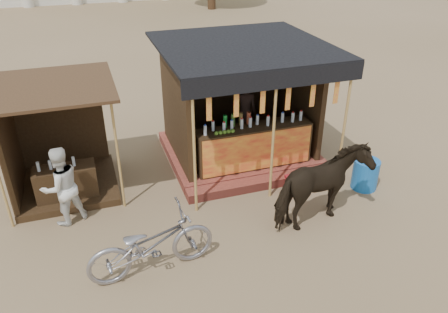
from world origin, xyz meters
TOP-DOWN VIEW (x-y plane):
  - ground at (0.00, 0.00)m, footprint 120.00×120.00m
  - main_stall at (1.01, 3.36)m, footprint 3.60×3.61m
  - secondary_stall at (-3.17, 3.24)m, footprint 2.40×2.40m
  - cow at (1.51, 0.42)m, footprint 2.02×1.29m
  - motorbike at (-1.72, 0.14)m, footprint 2.16×0.94m
  - bystander at (-3.04, 2.00)m, footprint 0.94×0.86m
  - blue_barrel at (3.07, 1.22)m, footprint 0.58×0.58m
  - red_crate at (1.63, 1.62)m, footprint 0.43×0.44m
  - cooler at (1.96, 2.60)m, footprint 0.64×0.44m

SIDE VIEW (x-z plane):
  - ground at x=0.00m, z-range 0.00..0.00m
  - red_crate at x=1.63m, z-range 0.00..0.27m
  - cooler at x=1.96m, z-range 0.00..0.46m
  - blue_barrel at x=3.07m, z-range 0.00..0.66m
  - motorbike at x=-1.72m, z-range 0.00..1.10m
  - cow at x=1.51m, z-range 0.00..1.57m
  - bystander at x=-3.04m, z-range 0.00..1.58m
  - secondary_stall at x=-3.17m, z-range -0.34..2.04m
  - main_stall at x=1.01m, z-range -0.37..2.41m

